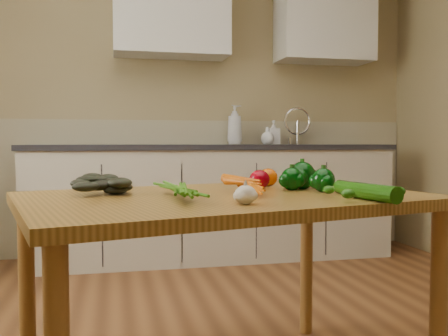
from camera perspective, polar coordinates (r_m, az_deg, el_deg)
room at (r=1.95m, az=4.45°, el=12.62°), size 4.04×5.04×2.64m
counter_run at (r=3.96m, az=-1.23°, el=-3.72°), size 2.84×0.64×1.14m
upper_cabinets at (r=4.26m, az=2.53°, el=17.00°), size 2.15×0.35×0.70m
table at (r=1.77m, az=0.19°, el=-5.68°), size 1.55×1.19×0.74m
soap_bottle_a at (r=4.11m, az=1.23°, el=4.97°), size 0.16×0.16×0.32m
soap_bottle_b at (r=4.20m, az=5.70°, el=4.07°), size 0.10×0.10×0.20m
soap_bottle_c at (r=4.16m, az=5.01°, el=3.70°), size 0.13×0.13×0.14m
carrot_bunch at (r=1.73m, az=0.25°, el=-2.00°), size 0.29×0.25×0.07m
leafy_greens at (r=1.81m, az=-13.92°, el=-1.40°), size 0.20×0.18×0.10m
garlic_bulb at (r=1.48m, az=2.47°, el=-3.06°), size 0.07×0.07×0.06m
pepper_a at (r=1.92m, az=7.76°, el=-1.26°), size 0.09×0.09×0.09m
pepper_b at (r=1.98m, az=8.92°, el=-0.86°), size 0.11×0.11×0.11m
pepper_c at (r=1.87m, az=11.29°, el=-1.39°), size 0.09×0.09×0.09m
tomato_a at (r=1.97m, az=4.07°, el=-1.30°), size 0.08×0.08×0.07m
tomato_b at (r=2.09m, az=5.05°, el=-1.06°), size 0.08×0.08×0.07m
tomato_c at (r=2.03m, az=7.85°, el=-1.40°), size 0.06×0.06×0.06m
zucchini_a at (r=1.74m, az=14.49°, el=-2.35°), size 0.06×0.18×0.05m
zucchini_b at (r=1.63m, az=16.78°, el=-2.69°), size 0.09×0.21×0.05m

